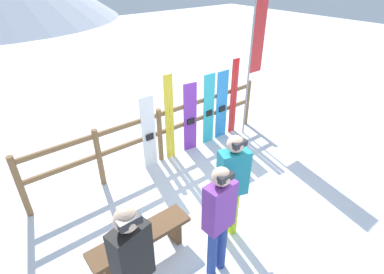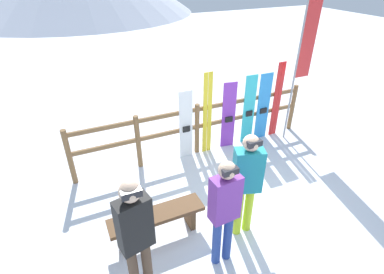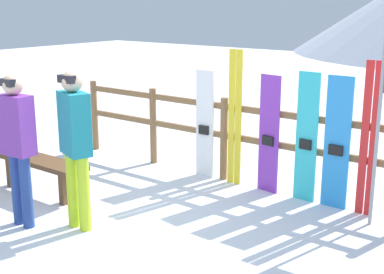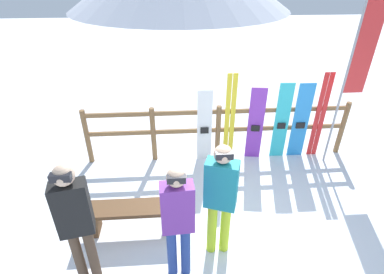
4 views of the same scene
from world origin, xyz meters
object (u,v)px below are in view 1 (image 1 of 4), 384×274
(person_purple, at_px, (219,215))
(snowboard_blue, at_px, (222,105))
(snowboard_white, at_px, (149,133))
(person_black, at_px, (133,264))
(rental_flag, at_px, (255,46))
(bench, at_px, (141,240))
(ski_pair_red, at_px, (234,97))
(snowboard_cyan, at_px, (209,110))
(person_teal, at_px, (232,182))
(ski_pair_yellow, at_px, (169,119))
(snowboard_purple, at_px, (190,118))

(person_purple, xyz_separation_m, snowboard_blue, (2.47, 2.55, -0.20))
(snowboard_white, bearing_deg, person_black, -123.80)
(person_purple, distance_m, rental_flag, 4.03)
(bench, xyz_separation_m, snowboard_white, (1.25, 1.79, 0.40))
(snowboard_white, height_order, ski_pair_red, ski_pair_red)
(snowboard_cyan, bearing_deg, snowboard_white, -180.00)
(snowboard_cyan, bearing_deg, person_black, -141.53)
(person_purple, distance_m, ski_pair_red, 3.82)
(person_teal, distance_m, ski_pair_yellow, 2.30)
(ski_pair_yellow, height_order, rental_flag, rental_flag)
(snowboard_purple, bearing_deg, ski_pair_red, 0.15)
(person_black, distance_m, person_teal, 1.70)
(snowboard_blue, distance_m, rental_flag, 1.43)
(person_teal, height_order, rental_flag, rental_flag)
(person_black, height_order, ski_pair_red, ski_pair_red)
(person_purple, relative_size, person_teal, 0.97)
(snowboard_cyan, distance_m, snowboard_blue, 0.38)
(ski_pair_red, bearing_deg, person_teal, -135.82)
(snowboard_white, bearing_deg, person_teal, -91.10)
(person_purple, distance_m, person_black, 1.13)
(person_black, height_order, snowboard_blue, person_black)
(person_purple, distance_m, person_teal, 0.63)
(ski_pair_yellow, bearing_deg, snowboard_purple, -0.38)
(snowboard_purple, bearing_deg, rental_flag, -8.63)
(person_teal, distance_m, snowboard_cyan, 2.73)
(bench, bearing_deg, ski_pair_red, 27.04)
(person_purple, height_order, rental_flag, rental_flag)
(person_black, relative_size, person_teal, 1.03)
(person_black, height_order, snowboard_white, person_black)
(person_black, bearing_deg, snowboard_blue, 35.39)
(bench, distance_m, snowboard_purple, 2.90)
(snowboard_white, distance_m, rental_flag, 2.86)
(ski_pair_yellow, bearing_deg, ski_pair_red, 0.00)
(snowboard_cyan, distance_m, ski_pair_red, 0.76)
(snowboard_white, xyz_separation_m, snowboard_blue, (1.89, 0.00, 0.04))
(snowboard_purple, height_order, snowboard_blue, snowboard_blue)
(snowboard_white, height_order, rental_flag, rental_flag)
(snowboard_white, relative_size, snowboard_purple, 0.99)
(person_purple, bearing_deg, person_teal, 30.69)
(person_purple, relative_size, person_black, 0.94)
(bench, bearing_deg, snowboard_cyan, 32.95)
(person_purple, height_order, snowboard_cyan, person_purple)
(person_black, bearing_deg, ski_pair_red, 32.84)
(bench, xyz_separation_m, snowboard_purple, (2.25, 1.79, 0.41))
(person_black, relative_size, ski_pair_yellow, 0.98)
(rental_flag, bearing_deg, snowboard_cyan, 167.19)
(ski_pair_yellow, relative_size, snowboard_cyan, 1.13)
(person_teal, relative_size, rental_flag, 0.53)
(snowboard_blue, relative_size, rental_flag, 0.49)
(person_teal, xyz_separation_m, snowboard_purple, (1.04, 2.23, -0.26))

